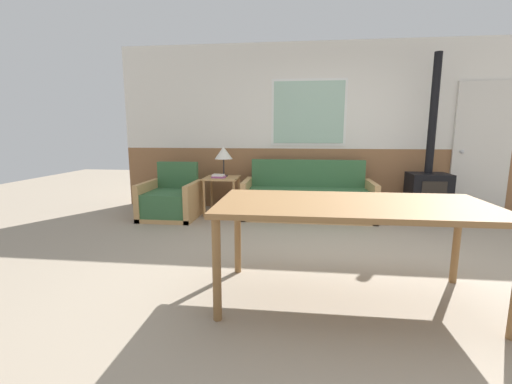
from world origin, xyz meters
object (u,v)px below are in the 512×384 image
Objects in this scene: table_lamp at (224,153)px; wood_stove at (428,184)px; armchair at (171,201)px; side_table at (222,184)px; couch at (307,200)px; dining_table at (352,211)px.

wood_stove is at bearing -0.59° from table_lamp.
side_table is at bearing 14.69° from armchair.
table_lamp reaches higher than armchair.
wood_stove is at bearing 4.07° from couch.
table_lamp is at bearing 173.18° from couch.
couch is at bearing -175.93° from wood_stove.
wood_stove is at bearing 60.73° from dining_table.
dining_table is (1.57, -2.77, -0.25)m from table_lamp.
side_table is 3.12m from wood_stove.
armchair is 0.41× the size of dining_table.
couch is 2.66m from dining_table.
table_lamp is 0.20× the size of wood_stove.
armchair is at bearing -172.84° from couch.
dining_table is (2.31, -2.35, 0.45)m from armchair.
dining_table is 3.14m from wood_stove.
wood_stove reaches higher than table_lamp.
wood_stove is (3.12, 0.06, 0.05)m from side_table.
table_lamp is (-1.33, 0.16, 0.69)m from couch.
wood_stove reaches higher than side_table.
wood_stove is (3.11, -0.03, -0.42)m from table_lamp.
couch is 4.12× the size of table_lamp.
couch is 1.36m from side_table.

